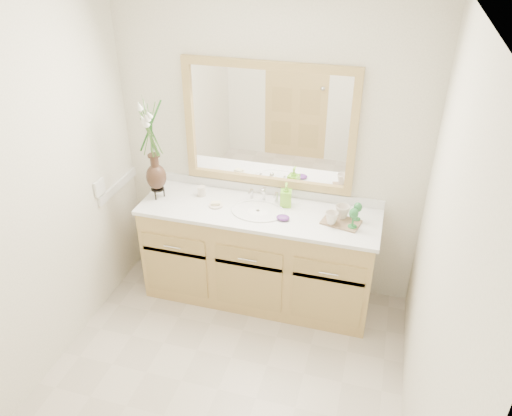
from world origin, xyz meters
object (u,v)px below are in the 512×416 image
(flower_vase, at_px, (152,136))
(soap_bottle, at_px, (286,196))
(tumbler, at_px, (202,191))
(tray, at_px, (341,222))

(flower_vase, distance_m, soap_bottle, 1.10)
(flower_vase, height_order, soap_bottle, flower_vase)
(tumbler, xyz_separation_m, tray, (1.12, -0.10, -0.03))
(flower_vase, relative_size, soap_bottle, 4.45)
(soap_bottle, height_order, tray, soap_bottle)
(soap_bottle, relative_size, tray, 0.63)
(tumbler, relative_size, soap_bottle, 0.48)
(flower_vase, bearing_deg, soap_bottle, 8.39)
(tumbler, bearing_deg, soap_bottle, 2.80)
(tumbler, xyz_separation_m, soap_bottle, (0.68, 0.03, 0.04))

